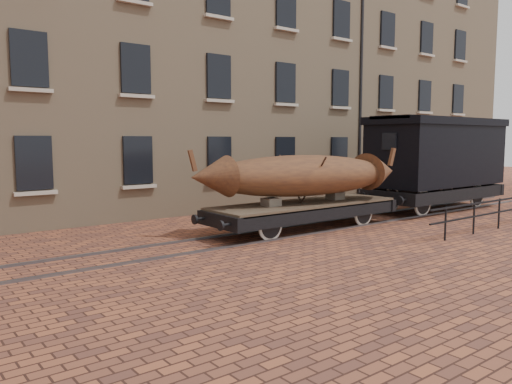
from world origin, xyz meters
TOP-DOWN VIEW (x-y plane):
  - ground at (0.00, 0.00)m, footprint 90.00×90.00m
  - warehouse_cream at (3.00, 9.99)m, footprint 40.00×10.19m
  - rail_track at (0.00, 0.00)m, footprint 30.00×1.52m
  - flatcar_wagon at (0.99, -0.00)m, footprint 7.58×2.06m
  - iron_boat at (0.83, 0.00)m, footprint 7.49×3.49m
  - goods_van at (8.52, 0.00)m, footprint 7.40×2.70m

SIDE VIEW (x-z plane):
  - ground at x=0.00m, z-range 0.00..0.00m
  - rail_track at x=0.00m, z-range 0.00..0.06m
  - flatcar_wagon at x=0.99m, z-range 0.14..1.28m
  - iron_boat at x=0.83m, z-range 0.90..2.67m
  - goods_van at x=8.52m, z-range 0.48..4.31m
  - warehouse_cream at x=3.00m, z-range 0.00..14.00m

